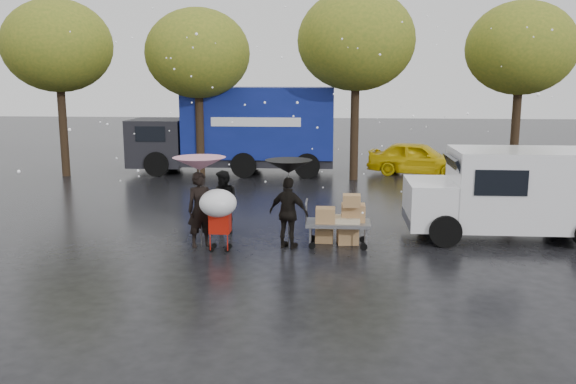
# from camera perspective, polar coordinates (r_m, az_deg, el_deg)

# --- Properties ---
(ground) EXTENTS (90.00, 90.00, 0.00)m
(ground) POSITION_cam_1_polar(r_m,az_deg,el_deg) (14.11, -2.94, -5.47)
(ground) COLOR black
(ground) RESTS_ON ground
(person_pink) EXTENTS (0.77, 0.69, 1.77)m
(person_pink) POSITION_cam_1_polar(r_m,az_deg,el_deg) (14.36, -8.18, -1.64)
(person_pink) COLOR black
(person_pink) RESTS_ON ground
(person_middle) EXTENTS (0.97, 0.90, 1.60)m
(person_middle) POSITION_cam_1_polar(r_m,az_deg,el_deg) (15.57, -5.97, -0.93)
(person_middle) COLOR black
(person_middle) RESTS_ON ground
(person_black) EXTENTS (1.06, 0.74, 1.67)m
(person_black) POSITION_cam_1_polar(r_m,az_deg,el_deg) (14.09, 0.07, -1.98)
(person_black) COLOR black
(person_black) RESTS_ON ground
(umbrella_pink) EXTENTS (1.22, 1.22, 2.12)m
(umbrella_pink) POSITION_cam_1_polar(r_m,az_deg,el_deg) (14.17, -8.29, 2.62)
(umbrella_pink) COLOR #4C4C4C
(umbrella_pink) RESTS_ON ground
(umbrella_black) EXTENTS (1.09, 1.09, 2.07)m
(umbrella_black) POSITION_cam_1_polar(r_m,az_deg,el_deg) (13.89, 0.07, 2.39)
(umbrella_black) COLOR #4C4C4C
(umbrella_black) RESTS_ON ground
(vendor_cart) EXTENTS (1.52, 0.80, 1.27)m
(vendor_cart) POSITION_cam_1_polar(r_m,az_deg,el_deg) (14.32, 5.05, -2.26)
(vendor_cart) COLOR slate
(vendor_cart) RESTS_ON ground
(shopping_cart) EXTENTS (0.84, 0.84, 1.46)m
(shopping_cart) POSITION_cam_1_polar(r_m,az_deg,el_deg) (13.79, -6.54, -1.36)
(shopping_cart) COLOR red
(shopping_cart) RESTS_ON ground
(white_van) EXTENTS (4.91, 2.18, 2.20)m
(white_van) POSITION_cam_1_polar(r_m,az_deg,el_deg) (15.92, 20.47, 0.02)
(white_van) COLOR white
(white_van) RESTS_ON ground
(blue_truck) EXTENTS (8.30, 2.60, 3.50)m
(blue_truck) POSITION_cam_1_polar(r_m,az_deg,el_deg) (25.09, -4.56, 5.76)
(blue_truck) COLOR navy
(blue_truck) RESTS_ON ground
(box_ground_near) EXTENTS (0.53, 0.45, 0.44)m
(box_ground_near) POSITION_cam_1_polar(r_m,az_deg,el_deg) (14.66, 5.60, -4.00)
(box_ground_near) COLOR #9B6544
(box_ground_near) RESTS_ON ground
(box_ground_far) EXTENTS (0.43, 0.34, 0.33)m
(box_ground_far) POSITION_cam_1_polar(r_m,az_deg,el_deg) (14.76, 3.41, -4.08)
(box_ground_far) COLOR #9B6544
(box_ground_far) RESTS_ON ground
(yellow_taxi) EXTENTS (4.25, 2.59, 1.35)m
(yellow_taxi) POSITION_cam_1_polar(r_m,az_deg,el_deg) (25.19, 12.04, 3.10)
(yellow_taxi) COLOR yellow
(yellow_taxi) RESTS_ON ground
(tree_row) EXTENTS (21.60, 4.40, 7.12)m
(tree_row) POSITION_cam_1_polar(r_m,az_deg,el_deg) (23.56, -1.03, 13.42)
(tree_row) COLOR black
(tree_row) RESTS_ON ground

